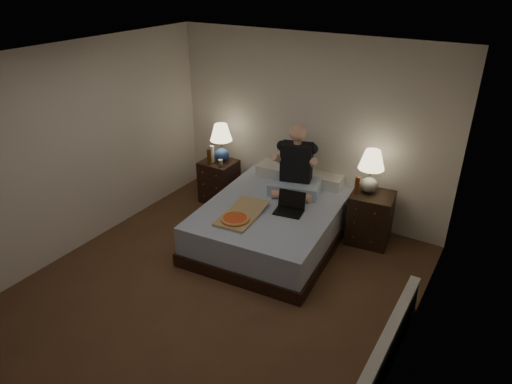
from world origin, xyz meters
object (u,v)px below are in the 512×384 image
Objects in this scene: laptop at (289,204)px; radiator at (390,341)px; lamp_right at (371,171)px; beer_bottle_right at (357,185)px; beer_bottle_left at (209,157)px; pizza_box at (235,219)px; nightstand_left at (219,181)px; person at (296,160)px; water_bottle at (212,154)px; nightstand_right at (370,218)px; bed at (273,222)px; soda_can at (221,163)px; lamp_left at (221,143)px.

laptop is 2.01m from radiator.
lamp_right is 2.43× the size of beer_bottle_right.
lamp_right reaches higher than beer_bottle_left.
laptop is at bearing 45.17° from pizza_box.
nightstand_left is 3.59m from radiator.
beer_bottle_right reaches higher than radiator.
beer_bottle_left reaches higher than pizza_box.
person reaches higher than beer_bottle_right.
laptop is at bearing -20.23° from water_bottle.
nightstand_right is at bearing -5.08° from person.
bed is 2.26× the size of person.
water_bottle reaches higher than bed.
laptop is at bearing -20.59° from soda_can.
laptop reaches higher than nightstand_right.
nightstand_right is 2.94× the size of beer_bottle_right.
lamp_left is at bearing 173.64° from nightstand_right.
bed is 1.24m from nightstand_right.
pizza_box is (1.06, -1.24, -0.35)m from lamp_left.
nightstand_right is (1.07, 0.62, 0.08)m from bed.
beer_bottle_left is at bearing 166.06° from person.
beer_bottle_left is 2.19m from beer_bottle_right.
water_bottle reaches higher than nightstand_right.
beer_bottle_right is (2.18, 0.14, 0.04)m from beer_bottle_left.
lamp_right reaches higher than pizza_box.
nightstand_right reaches higher than bed.
nightstand_left is 2.78× the size of beer_bottle_left.
water_bottle is 0.33× the size of pizza_box.
water_bottle is 1.09× the size of beer_bottle_left.
lamp_left is at bearing 124.79° from pizza_box.
beer_bottle_left is (-0.08, -0.20, -0.17)m from lamp_left.
bed is 0.48m from laptop.
lamp_left reaches higher than radiator.
bed is 9.15× the size of beer_bottle_right.
water_bottle is 0.27× the size of person.
nightstand_right is at bearing 114.44° from radiator.
bed is at bearing -148.38° from beer_bottle_right.
beer_bottle_right is 0.90m from laptop.
nightstand_left is (-1.25, 0.54, 0.06)m from bed.
lamp_right is 2.21m from radiator.
laptop is (1.57, -0.50, -0.11)m from beer_bottle_left.
water_bottle is 0.74× the size of laptop.
water_bottle is (-0.09, -0.12, -0.16)m from lamp_left.
soda_can is (-1.12, 0.42, 0.43)m from bed.
radiator is (1.90, -1.20, -0.06)m from bed.
person reaches higher than lamp_left.
radiator is (3.20, -1.59, -0.55)m from beer_bottle_left.
nightstand_left is 2.78× the size of beer_bottle_right.
lamp_left is at bearing 148.92° from bed.
bed is 1.27m from soda_can.
water_bottle is at bearing 130.06° from pizza_box.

